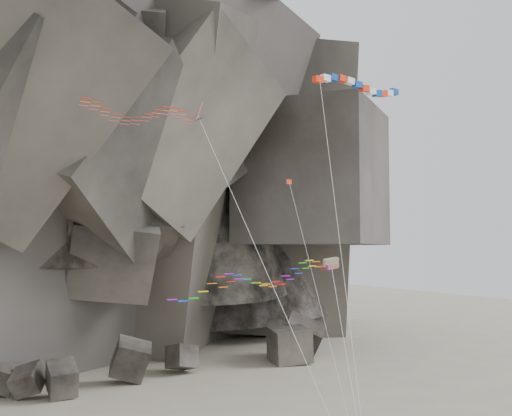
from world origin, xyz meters
TOP-DOWN VIEW (x-y plane):
  - boulder_field at (7.44, 35.61)m, footprint 74.66×12.10m
  - delta_kite at (-8.63, 3.58)m, footprint 13.78×13.26m
  - banner_kite at (10.17, 1.17)m, footprint 14.11×10.48m
  - parafoil_kite at (-0.87, 1.21)m, footprint 15.23×10.35m
  - pennant_kite at (3.55, 0.63)m, footprint 3.73×11.91m

SIDE VIEW (x-z plane):
  - boulder_field at x=7.44m, z-range -1.63..5.50m
  - parafoil_kite at x=-0.87m, z-range 7.51..22.45m
  - pennant_kite at x=3.55m, z-range 7.29..28.31m
  - delta_kite at x=-8.63m, z-range 13.23..39.56m
  - banner_kite at x=10.17m, z-range 15.37..44.89m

